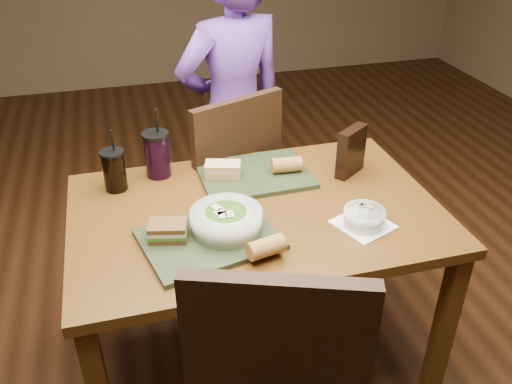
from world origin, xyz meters
TOP-DOWN VIEW (x-y plane):
  - ground at (0.00, 0.00)m, footprint 6.00×6.00m
  - dining_table at (0.00, 0.00)m, footprint 1.30×0.85m
  - chair_far at (0.04, 0.53)m, footprint 0.56×0.57m
  - diner at (0.11, 0.80)m, footprint 0.64×0.50m
  - tray_near at (-0.20, -0.15)m, footprint 0.48×0.40m
  - tray_far at (0.06, 0.23)m, footprint 0.43×0.33m
  - salad_bowl at (-0.13, -0.12)m, footprint 0.24×0.24m
  - soup_bowl at (0.33, -0.19)m, footprint 0.22×0.22m
  - sandwich_near at (-0.32, -0.12)m, footprint 0.14×0.11m
  - sandwich_far at (-0.07, 0.24)m, footprint 0.15×0.11m
  - baguette_near at (-0.05, -0.29)m, footprint 0.13×0.08m
  - baguette_far at (0.18, 0.20)m, footprint 0.12×0.07m
  - cup_cola at (-0.47, 0.27)m, footprint 0.09×0.09m
  - cup_berry at (-0.30, 0.34)m, footprint 0.10×0.10m
  - chip_bag at (0.42, 0.15)m, footprint 0.15×0.12m

SIDE VIEW (x-z plane):
  - ground at x=0.00m, z-range 0.00..0.00m
  - chair_far at x=0.04m, z-range 0.06..1.05m
  - dining_table at x=0.00m, z-range 0.28..1.03m
  - tray_near at x=-0.20m, z-range 0.75..0.77m
  - tray_far at x=0.06m, z-range 0.75..0.77m
  - diner at x=0.11m, z-range 0.00..1.54m
  - soup_bowl at x=0.33m, z-range 0.75..0.82m
  - sandwich_far at x=-0.07m, z-range 0.77..0.82m
  - sandwich_near at x=-0.32m, z-range 0.77..0.83m
  - baguette_near at x=-0.05m, z-range 0.77..0.83m
  - baguette_far at x=0.18m, z-range 0.77..0.83m
  - salad_bowl at x=-0.13m, z-range 0.77..0.85m
  - cup_cola at x=-0.47m, z-range 0.71..0.95m
  - cup_berry at x=-0.30m, z-range 0.70..0.98m
  - chip_bag at x=0.42m, z-range 0.75..0.94m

